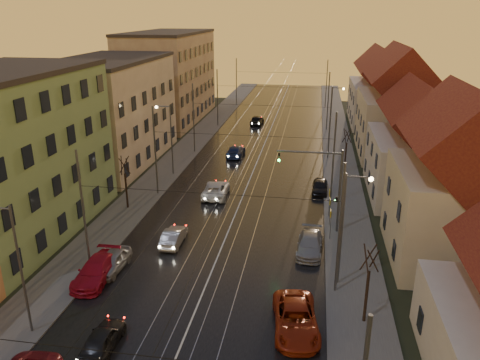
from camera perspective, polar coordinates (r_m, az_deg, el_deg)
The scene contains 42 objects.
road at distance 61.13m, azimuth 2.54°, elevation 3.29°, with size 16.00×120.00×0.04m, color black.
sidewalk_left at distance 62.98m, azimuth -6.55°, elevation 3.73°, with size 4.00×120.00×0.15m, color #4C4C4C.
sidewalk_right at distance 60.85m, azimuth 11.95°, elevation 2.84°, with size 4.00×120.00×0.15m, color #4C4C4C.
tram_rail_0 at distance 61.39m, azimuth 0.50°, elevation 3.42°, with size 0.06×120.00×0.03m, color gray.
tram_rail_1 at distance 61.20m, azimuth 1.83°, elevation 3.35°, with size 0.06×120.00×0.03m, color gray.
tram_rail_2 at distance 61.04m, azimuth 3.26°, elevation 3.28°, with size 0.06×120.00×0.03m, color gray.
tram_rail_3 at distance 60.92m, azimuth 4.60°, elevation 3.22°, with size 0.06×120.00×0.03m, color gray.
apartment_left_1 at distance 41.70m, azimuth -26.66°, elevation 2.45°, with size 10.00×18.00×13.00m, color #789C63.
apartment_left_2 at distance 58.63m, azimuth -15.50°, elevation 7.89°, with size 10.00×20.00×12.00m, color tan.
apartment_left_3 at distance 80.60m, azimuth -8.55°, elevation 12.23°, with size 10.00×24.00×14.00m, color #8B6C5A.
house_right_1 at distance 36.82m, azimuth 24.95°, elevation -1.15°, with size 8.67×10.20×10.80m.
house_right_2 at distance 49.07m, azimuth 21.04°, elevation 3.37°, with size 9.18×12.24×9.20m.
house_right_3 at distance 63.16m, azimuth 18.63°, elevation 8.22°, with size 9.18×14.28×11.50m.
house_right_4 at distance 80.84m, azimuth 16.67°, elevation 10.25°, with size 9.18×16.32×10.00m.
catenary_pole_l_1 at distance 33.77m, azimuth -18.52°, elevation -3.84°, with size 0.16×0.16×9.00m, color #595B60.
catenary_pole_r_1 at distance 30.22m, azimuth 12.06°, elevation -6.07°, with size 0.16×0.16×9.00m, color #595B60.
catenary_pole_l_2 at distance 46.70m, azimuth -10.28°, elevation 3.43°, with size 0.16×0.16×9.00m, color #595B60.
catenary_pole_r_2 at distance 44.20m, azimuth 11.31°, elevation 2.41°, with size 0.16×0.16×9.00m, color #595B60.
catenary_pole_l_3 at distance 60.60m, azimuth -5.68°, elevation 7.44°, with size 0.16×0.16×9.00m, color #595B60.
catenary_pole_r_3 at distance 58.69m, azimuth 10.92°, elevation 6.77°, with size 0.16×0.16×9.00m, color #595B60.
catenary_pole_l_4 at distance 74.92m, azimuth -2.77°, elevation 9.92°, with size 0.16×0.16×9.00m, color #595B60.
catenary_pole_r_4 at distance 73.38m, azimuth 10.68°, elevation 9.39°, with size 0.16×0.16×9.00m, color #595B60.
catenary_pole_l_5 at distance 92.39m, azimuth -0.45°, elevation 11.85°, with size 0.16×0.16×9.00m, color #595B60.
catenary_pole_r_5 at distance 91.15m, azimuth 10.50°, elevation 11.41°, with size 0.16×0.16×9.00m, color #595B60.
street_lamp_0 at distance 28.54m, azimuth -25.86°, elevation -8.53°, with size 1.75×0.32×8.00m.
street_lamp_1 at distance 31.00m, azimuth 12.97°, elevation -4.67°, with size 1.75×0.32×8.00m.
street_lamp_2 at distance 52.24m, azimuth -8.71°, elevation 5.72°, with size 1.75×0.32×8.00m.
street_lamp_3 at distance 65.47m, azimuth 11.26°, elevation 8.44°, with size 1.75×0.32×8.00m.
traffic_light_mast at distance 38.45m, azimuth 10.65°, elevation -0.06°, with size 5.30×0.32×7.20m.
bare_tree_0 at distance 44.36m, azimuth -13.74°, elevation -0.47°, with size 1.09×1.09×5.11m.
bare_tree_1 at distance 28.71m, azimuth 15.27°, elevation -12.44°, with size 1.09×1.09×5.11m.
bare_tree_2 at distance 54.45m, azimuth 12.78°, elevation 3.41°, with size 1.09×1.09×5.11m.
driving_car_0 at distance 28.00m, azimuth -16.42°, elevation -18.09°, with size 1.54×3.82×1.30m, color black.
driving_car_1 at distance 37.76m, azimuth -8.10°, elevation -6.83°, with size 1.36×3.91×1.29m, color #96969B.
driving_car_2 at distance 46.79m, azimuth -2.95°, elevation -1.16°, with size 2.33×5.05×1.40m, color silver.
driving_car_3 at distance 59.64m, azimuth -0.52°, elevation 3.55°, with size 1.94×4.76×1.38m, color #19264D.
driving_car_4 at distance 76.79m, azimuth 2.09°, elevation 7.32°, with size 1.78×4.44×1.51m, color black.
parked_left_2 at distance 34.15m, azimuth -17.12°, elevation -10.49°, with size 2.05×5.04×1.46m, color #AB1126.
parked_left_3 at distance 35.03m, azimuth -15.35°, elevation -9.58°, with size 1.62×4.03×1.37m, color gray.
parked_right_0 at distance 28.37m, azimuth 6.81°, elevation -16.47°, with size 2.49×5.41×1.50m, color maroon.
parked_right_1 at distance 36.57m, azimuth 8.50°, elevation -7.74°, with size 1.88×4.64×1.35m, color #9B9CA1.
parked_right_2 at distance 48.33m, azimuth 9.72°, elevation -0.78°, with size 1.55×3.84×1.31m, color black.
Camera 1 is at (6.61, -18.19, 17.53)m, focal length 35.00 mm.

